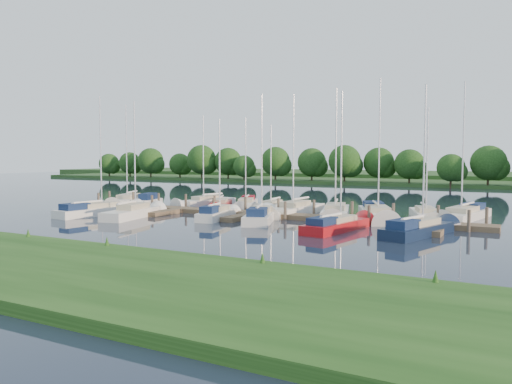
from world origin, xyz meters
The scene contains 24 objects.
ground centered at (0.00, 0.00, 0.00)m, with size 260.00×260.00×0.00m, color #171E2F.
near_bank centered at (0.00, -16.00, 0.25)m, with size 90.00×10.00×0.50m, color #1A4212.
dock centered at (0.00, 7.31, 0.20)m, with size 40.00×6.00×0.40m.
mooring_pilings centered at (0.00, 8.43, 0.60)m, with size 38.24×2.84×2.00m.
far_shore centered at (0.00, 75.00, 0.30)m, with size 180.00×30.00×0.60m, color #24461B.
distant_hill centered at (0.00, 100.00, 0.70)m, with size 220.00×40.00×1.40m, color #315625.
treeline centered at (-4.85, 61.84, 4.10)m, with size 146.29×9.85×8.28m.
sailboat_n_0 centered at (-17.80, 10.96, 0.28)m, with size 4.93×8.95×11.57m.
motorboat centered at (-15.55, 11.58, 0.35)m, with size 2.33×5.14×1.64m.
sailboat_n_2 centered at (-9.57, 14.21, 0.27)m, with size 3.53×8.13×10.28m.
sailboat_n_3 centered at (-6.35, 12.18, 0.27)m, with size 4.41×7.33×9.60m.
sailboat_n_4 centered at (-4.62, 14.61, 0.31)m, with size 4.21×7.62×9.80m.
sailboat_n_5 centered at (-1.14, 13.71, 0.27)m, with size 1.92×6.95×8.87m.
sailboat_n_6 centered at (2.68, 10.81, 0.29)m, with size 2.75×9.03×11.54m.
sailboat_n_7 centered at (6.66, 10.77, 0.28)m, with size 4.33×9.37×11.85m.
sailboat_n_8 centered at (10.22, 11.53, 0.32)m, with size 5.37×9.82×12.50m.
sailboat_n_9 centered at (14.03, 12.80, 0.27)m, with size 3.76×7.73×9.89m.
sailboat_n_10 centered at (16.88, 14.16, 0.32)m, with size 3.89×9.68×12.09m.
sailboat_s_0 centered at (-13.20, 1.92, 0.33)m, with size 3.08×9.01×11.34m.
sailboat_s_1 centered at (-9.05, 2.14, 0.29)m, with size 3.22×8.39×10.75m.
sailboat_s_2 centered at (-1.80, 4.59, 0.34)m, with size 2.53×6.83×8.91m.
sailboat_s_3 centered at (2.16, 5.03, 0.34)m, with size 4.39×8.51×10.99m.
sailboat_s_4 centered at (9.51, 3.07, 0.32)m, with size 3.12×8.35×10.49m.
sailboat_s_5 centered at (15.18, 3.51, 0.33)m, with size 3.96×8.37×10.69m.
Camera 1 is at (21.23, -31.54, 5.33)m, focal length 35.00 mm.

